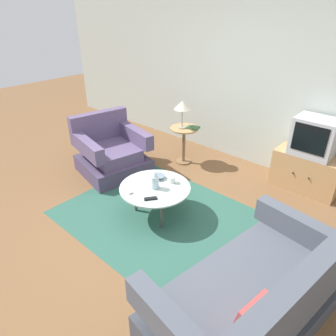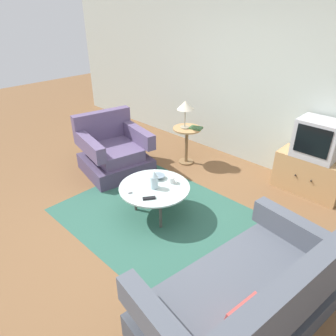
{
  "view_description": "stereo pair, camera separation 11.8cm",
  "coord_description": "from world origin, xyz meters",
  "px_view_note": "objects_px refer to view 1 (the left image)",
  "views": [
    {
      "loc": [
        2.07,
        -2.04,
        2.34
      ],
      "look_at": [
        -0.11,
        0.4,
        0.55
      ],
      "focal_mm": 32.65,
      "sensor_mm": 36.0,
      "label": 1
    },
    {
      "loc": [
        2.16,
        -1.96,
        2.34
      ],
      "look_at": [
        -0.11,
        0.4,
        0.55
      ],
      "focal_mm": 32.65,
      "sensor_mm": 36.0,
      "label": 2
    }
  ],
  "objects_px": {
    "coffee_table": "(155,189)",
    "mug": "(172,180)",
    "tv_stand": "(306,172)",
    "television": "(315,137)",
    "couch": "(254,298)",
    "book": "(193,128)",
    "table_lamp": "(182,106)",
    "tv_remote_dark": "(151,199)",
    "bowl": "(158,177)",
    "side_table": "(184,138)",
    "tv_remote_silver": "(128,190)",
    "vase": "(155,180)",
    "armchair": "(111,153)"
  },
  "relations": [
    {
      "from": "coffee_table",
      "to": "bowl",
      "type": "bearing_deg",
      "value": 120.9
    },
    {
      "from": "coffee_table",
      "to": "table_lamp",
      "type": "bearing_deg",
      "value": 117.03
    },
    {
      "from": "side_table",
      "to": "bowl",
      "type": "height_order",
      "value": "side_table"
    },
    {
      "from": "tv_stand",
      "to": "tv_remote_dark",
      "type": "relative_size",
      "value": 6.13
    },
    {
      "from": "tv_remote_silver",
      "to": "couch",
      "type": "bearing_deg",
      "value": 7.04
    },
    {
      "from": "coffee_table",
      "to": "mug",
      "type": "relative_size",
      "value": 7.25
    },
    {
      "from": "bowl",
      "to": "tv_remote_dark",
      "type": "bearing_deg",
      "value": -57.6
    },
    {
      "from": "side_table",
      "to": "vase",
      "type": "height_order",
      "value": "vase"
    },
    {
      "from": "bowl",
      "to": "mug",
      "type": "bearing_deg",
      "value": 12.08
    },
    {
      "from": "book",
      "to": "tv_remote_dark",
      "type": "bearing_deg",
      "value": -82.97
    },
    {
      "from": "table_lamp",
      "to": "book",
      "type": "relative_size",
      "value": 1.96
    },
    {
      "from": "armchair",
      "to": "vase",
      "type": "distance_m",
      "value": 1.38
    },
    {
      "from": "table_lamp",
      "to": "bowl",
      "type": "relative_size",
      "value": 2.64
    },
    {
      "from": "tv_remote_dark",
      "to": "book",
      "type": "relative_size",
      "value": 0.66
    },
    {
      "from": "book",
      "to": "coffee_table",
      "type": "bearing_deg",
      "value": -84.97
    },
    {
      "from": "coffee_table",
      "to": "bowl",
      "type": "xyz_separation_m",
      "value": [
        -0.1,
        0.17,
        0.05
      ]
    },
    {
      "from": "armchair",
      "to": "bowl",
      "type": "xyz_separation_m",
      "value": [
        1.19,
        -0.2,
        0.13
      ]
    },
    {
      "from": "coffee_table",
      "to": "tv_remote_dark",
      "type": "relative_size",
      "value": 5.94
    },
    {
      "from": "table_lamp",
      "to": "tv_remote_silver",
      "type": "xyz_separation_m",
      "value": [
        0.5,
        -1.58,
        -0.54
      ]
    },
    {
      "from": "television",
      "to": "tv_remote_silver",
      "type": "xyz_separation_m",
      "value": [
        -1.3,
        -2.11,
        -0.37
      ]
    },
    {
      "from": "tv_remote_silver",
      "to": "vase",
      "type": "bearing_deg",
      "value": 69.14
    },
    {
      "from": "couch",
      "to": "table_lamp",
      "type": "height_order",
      "value": "table_lamp"
    },
    {
      "from": "couch",
      "to": "coffee_table",
      "type": "bearing_deg",
      "value": 79.7
    },
    {
      "from": "coffee_table",
      "to": "armchair",
      "type": "bearing_deg",
      "value": 164.25
    },
    {
      "from": "coffee_table",
      "to": "couch",
      "type": "bearing_deg",
      "value": -18.72
    },
    {
      "from": "tv_remote_dark",
      "to": "tv_remote_silver",
      "type": "height_order",
      "value": "same"
    },
    {
      "from": "table_lamp",
      "to": "vase",
      "type": "distance_m",
      "value": 1.55
    },
    {
      "from": "tv_remote_dark",
      "to": "table_lamp",
      "type": "bearing_deg",
      "value": 63.57
    },
    {
      "from": "tv_remote_silver",
      "to": "armchair",
      "type": "bearing_deg",
      "value": 165.76
    },
    {
      "from": "couch",
      "to": "mug",
      "type": "xyz_separation_m",
      "value": [
        -1.5,
        0.75,
        0.15
      ]
    },
    {
      "from": "tv_stand",
      "to": "vase",
      "type": "bearing_deg",
      "value": -120.92
    },
    {
      "from": "tv_stand",
      "to": "bowl",
      "type": "height_order",
      "value": "tv_stand"
    },
    {
      "from": "table_lamp",
      "to": "tv_remote_dark",
      "type": "relative_size",
      "value": 2.99
    },
    {
      "from": "armchair",
      "to": "side_table",
      "type": "distance_m",
      "value": 1.17
    },
    {
      "from": "bowl",
      "to": "book",
      "type": "bearing_deg",
      "value": 108.65
    },
    {
      "from": "tv_remote_dark",
      "to": "mug",
      "type": "bearing_deg",
      "value": 42.51
    },
    {
      "from": "couch",
      "to": "book",
      "type": "xyz_separation_m",
      "value": [
        -2.11,
        1.93,
        0.33
      ]
    },
    {
      "from": "side_table",
      "to": "tv_remote_silver",
      "type": "height_order",
      "value": "side_table"
    },
    {
      "from": "coffee_table",
      "to": "table_lamp",
      "type": "xyz_separation_m",
      "value": [
        -0.66,
        1.3,
        0.58
      ]
    },
    {
      "from": "tv_stand",
      "to": "television",
      "type": "xyz_separation_m",
      "value": [
        0.0,
        -0.01,
        0.52
      ]
    },
    {
      "from": "bowl",
      "to": "tv_remote_dark",
      "type": "height_order",
      "value": "bowl"
    },
    {
      "from": "couch",
      "to": "bowl",
      "type": "height_order",
      "value": "couch"
    },
    {
      "from": "side_table",
      "to": "tv_remote_dark",
      "type": "xyz_separation_m",
      "value": [
        0.78,
        -1.55,
        -0.02
      ]
    },
    {
      "from": "side_table",
      "to": "tv_remote_dark",
      "type": "distance_m",
      "value": 1.74
    },
    {
      "from": "couch",
      "to": "side_table",
      "type": "bearing_deg",
      "value": 58.53
    },
    {
      "from": "coffee_table",
      "to": "side_table",
      "type": "relative_size",
      "value": 1.4
    },
    {
      "from": "tv_remote_dark",
      "to": "television",
      "type": "bearing_deg",
      "value": 9.87
    },
    {
      "from": "mug",
      "to": "tv_stand",
      "type": "bearing_deg",
      "value": 57.44
    },
    {
      "from": "tv_remote_dark",
      "to": "book",
      "type": "height_order",
      "value": "book"
    },
    {
      "from": "table_lamp",
      "to": "vase",
      "type": "height_order",
      "value": "table_lamp"
    }
  ]
}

